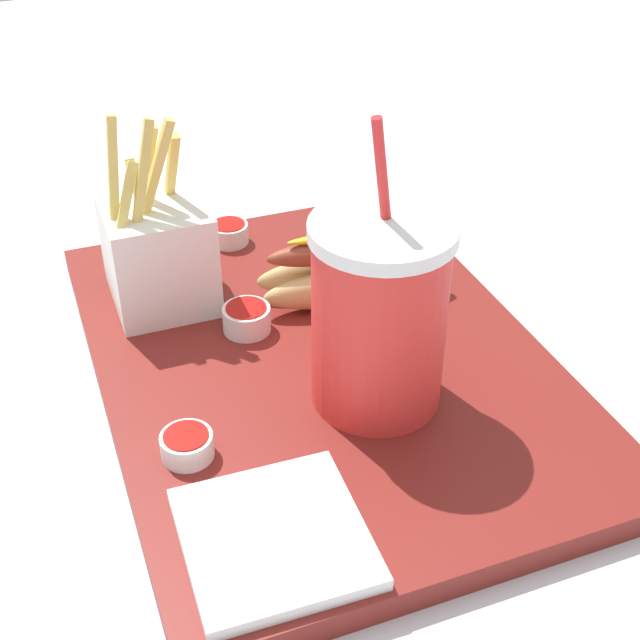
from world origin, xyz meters
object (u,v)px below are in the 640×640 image
(hot_dog_1, at_px, (353,270))
(napkin_stack, at_px, (274,538))
(soda_cup, at_px, (379,314))
(ketchup_cup_2, at_px, (229,232))
(fries_basket, at_px, (158,250))
(ketchup_cup_1, at_px, (247,318))
(ketchup_cup_3, at_px, (187,444))

(hot_dog_1, height_order, napkin_stack, hot_dog_1)
(soda_cup, height_order, ketchup_cup_2, soda_cup)
(fries_basket, height_order, hot_dog_1, fries_basket)
(hot_dog_1, bearing_deg, ketchup_cup_2, 30.59)
(napkin_stack, bearing_deg, ketchup_cup_2, -11.65)
(fries_basket, xyz_separation_m, ketchup_cup_1, (-0.07, -0.05, -0.04))
(soda_cup, bearing_deg, ketchup_cup_2, 8.58)
(ketchup_cup_2, distance_m, napkin_stack, 0.36)
(hot_dog_1, relative_size, ketchup_cup_2, 4.56)
(hot_dog_1, xyz_separation_m, ketchup_cup_3, (-0.14, 0.18, -0.01))
(hot_dog_1, xyz_separation_m, ketchup_cup_1, (-0.02, 0.10, -0.01))
(ketchup_cup_2, distance_m, ketchup_cup_3, 0.28)
(fries_basket, distance_m, napkin_stack, 0.29)
(ketchup_cup_1, distance_m, napkin_stack, 0.22)
(hot_dog_1, distance_m, ketchup_cup_1, 0.10)
(hot_dog_1, bearing_deg, fries_basket, 70.74)
(napkin_stack, bearing_deg, soda_cup, -46.95)
(ketchup_cup_2, bearing_deg, hot_dog_1, -149.41)
(hot_dog_1, height_order, ketchup_cup_3, hot_dog_1)
(fries_basket, bearing_deg, hot_dog_1, -109.26)
(ketchup_cup_2, xyz_separation_m, ketchup_cup_3, (-0.26, 0.10, -0.00))
(soda_cup, xyz_separation_m, ketchup_cup_3, (-0.01, 0.14, -0.06))
(ketchup_cup_1, relative_size, napkin_stack, 0.35)
(soda_cup, bearing_deg, napkin_stack, 133.05)
(fries_basket, xyz_separation_m, hot_dog_1, (-0.05, -0.15, -0.02))
(ketchup_cup_3, bearing_deg, napkin_stack, -161.62)
(fries_basket, bearing_deg, ketchup_cup_3, 172.47)
(soda_cup, distance_m, ketchup_cup_3, 0.15)
(ketchup_cup_1, height_order, napkin_stack, ketchup_cup_1)
(ketchup_cup_3, bearing_deg, fries_basket, -7.53)
(soda_cup, distance_m, hot_dog_1, 0.14)
(soda_cup, xyz_separation_m, hot_dog_1, (0.13, -0.04, -0.05))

